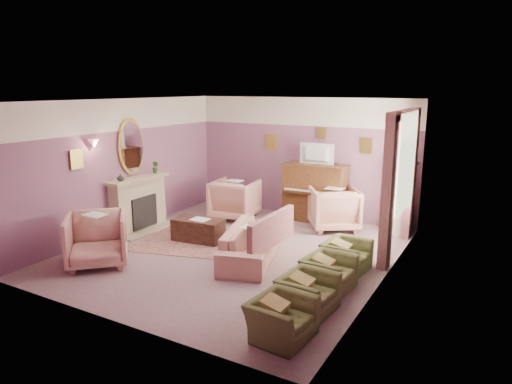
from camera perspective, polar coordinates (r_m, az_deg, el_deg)
The scene contains 48 objects.
floor at distance 8.67m, azimuth -2.62°, elevation -7.48°, with size 5.50×6.00×0.01m, color gray.
ceiling at distance 8.13m, azimuth -2.83°, elevation 11.35°, with size 5.50×6.00×0.01m, color white.
wall_back at distance 10.91m, azimuth 5.70°, elevation 4.33°, with size 5.50×0.02×2.80m, color #6F4A6C.
wall_front at distance 6.04m, azimuth -18.06°, elevation -3.35°, with size 5.50×0.02×2.80m, color #6F4A6C.
wall_left at distance 10.00m, azimuth -16.21°, elevation 3.09°, with size 0.02×6.00×2.80m, color #6F4A6C.
wall_right at distance 7.24m, azimuth 16.05°, elevation -0.54°, with size 0.02×6.00×2.80m, color #6F4A6C.
picture_rail_band at distance 10.79m, azimuth 5.81°, elevation 9.98°, with size 5.50×0.01×0.65m, color white.
stripe_panel at distance 8.56m, azimuth 17.88°, elevation -0.86°, with size 0.01×3.00×2.15m, color #B0C3A9.
fireplace_surround at distance 10.20m, azimuth -14.49°, elevation -1.50°, with size 0.30×1.40×1.10m, color tan.
fireplace_inset at distance 10.17m, azimuth -14.03°, elevation -2.39°, with size 0.18×0.72×0.68m, color black.
fire_ember at distance 10.19m, azimuth -13.81°, elevation -3.40°, with size 0.06×0.54×0.10m, color #F15209.
mantel_shelf at distance 10.06m, azimuth -14.55°, elevation 1.63°, with size 0.40×1.55×0.07m, color tan.
hearth at distance 10.21m, azimuth -13.50°, elevation -4.57°, with size 0.55×1.50×0.02m, color tan.
mirror_frame at distance 10.05m, azimuth -15.35°, elevation 5.50°, with size 0.04×0.72×1.20m, color gold.
mirror_glass at distance 10.03m, azimuth -15.24°, elevation 5.49°, with size 0.01×0.60×1.06m, color white.
sconce_shade at distance 9.26m, azimuth -19.62°, elevation 5.73°, with size 0.20×0.20×0.16m, color pink.
piano at distance 10.57m, azimuth 7.39°, elevation -0.13°, with size 1.40×0.60×1.30m, color #4E2C16.
piano_keyshelf at distance 10.23m, azimuth 6.66°, elevation -0.14°, with size 1.30×0.12×0.06m, color #4E2C16.
piano_keys at distance 10.23m, azimuth 6.66°, elevation 0.08°, with size 1.20×0.08×0.02m, color white.
piano_top at distance 10.44m, azimuth 7.49°, elevation 3.40°, with size 1.45×0.65×0.04m, color #4E2C16.
television at distance 10.35m, azimuth 7.43°, elevation 4.94°, with size 0.80×0.12×0.48m, color black.
print_back_left at distance 11.17m, azimuth 1.88°, elevation 6.25°, with size 0.30×0.03×0.38m, color gold.
print_back_right at distance 10.30m, azimuth 13.61°, elevation 5.66°, with size 0.26×0.03×0.34m, color gold.
print_back_mid at distance 10.60m, azimuth 8.18°, elevation 7.29°, with size 0.22×0.03×0.26m, color gold.
print_left_wall at distance 9.14m, azimuth -21.52°, elevation 3.84°, with size 0.03×0.28×0.36m, color gold.
window_blind at distance 8.68m, azimuth 18.29°, elevation 3.52°, with size 0.03×1.40×1.80m, color silver.
curtain_left at distance 7.89m, azimuth 16.17°, elevation -0.20°, with size 0.16×0.34×2.60m, color #98525B.
curtain_right at distance 9.66m, azimuth 18.75°, elevation 1.97°, with size 0.16×0.34×2.60m, color #98525B.
pelmet at distance 8.61m, azimuth 18.17°, elevation 9.22°, with size 0.16×2.20×0.16m, color #98525B.
mantel_plant at distance 10.42m, azimuth -12.47°, elevation 3.07°, with size 0.16×0.16×0.28m, color #254F17.
mantel_vase at distance 9.69m, azimuth -16.58°, elevation 1.73°, with size 0.16×0.16×0.16m, color white.
area_rug at distance 9.28m, azimuth -6.64°, elevation -6.12°, with size 2.50×1.80×0.01m, color #8E5A54.
coffee_table at distance 9.27m, azimuth -7.22°, elevation -4.73°, with size 1.00×0.50×0.45m, color #361E14.
table_paper at distance 9.18m, azimuth -7.01°, elevation -3.41°, with size 0.35×0.28×0.01m, color white.
sofa at distance 8.19m, azimuth -0.49°, elevation -5.62°, with size 0.68×2.05×0.83m, color tan.
sofa_throw at distance 7.95m, azimuth 2.02°, elevation -4.81°, with size 0.10×1.56×0.57m, color #98525B.
floral_armchair_left at distance 10.70m, azimuth -2.67°, elevation -0.65°, with size 0.98×0.98×1.02m, color tan.
floral_armchair_right at distance 10.02m, azimuth 9.72°, elevation -1.78°, with size 0.98×0.98×1.02m, color tan.
floral_armchair_front at distance 8.37m, azimuth -19.30°, elevation -5.31°, with size 0.98×0.98×1.02m, color tan.
olive_chair_a at distance 5.78m, azimuth 3.21°, elevation -14.80°, with size 0.55×0.79×0.68m, color brown.
olive_chair_b at distance 6.45m, azimuth 6.51°, elevation -11.76°, with size 0.55×0.79×0.68m, color brown.
olive_chair_c at distance 7.15m, azimuth 9.12°, elevation -9.28°, with size 0.55×0.79×0.68m, color brown.
olive_chair_d at distance 7.88m, azimuth 11.22°, elevation -7.24°, with size 0.55×0.79×0.68m, color brown.
side_table at distance 10.07m, azimuth 17.26°, elevation -3.04°, with size 0.52×0.52×0.70m, color silver.
side_plant_big at distance 9.95m, azimuth 17.46°, elevation -0.16°, with size 0.30×0.30×0.34m, color #254F17.
side_plant_small at distance 9.84m, azimuth 18.00°, elevation -0.52°, with size 0.16×0.16×0.28m, color #254F17.
palm_pot at distance 10.13m, azimuth 17.09°, elevation -3.99°, with size 0.34×0.34×0.34m, color #984C39.
palm_plant at distance 9.92m, azimuth 17.43°, elevation 0.93°, with size 0.76×0.76×1.44m, color #254F17.
Camera 1 is at (4.33, -6.87, 3.03)m, focal length 32.00 mm.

